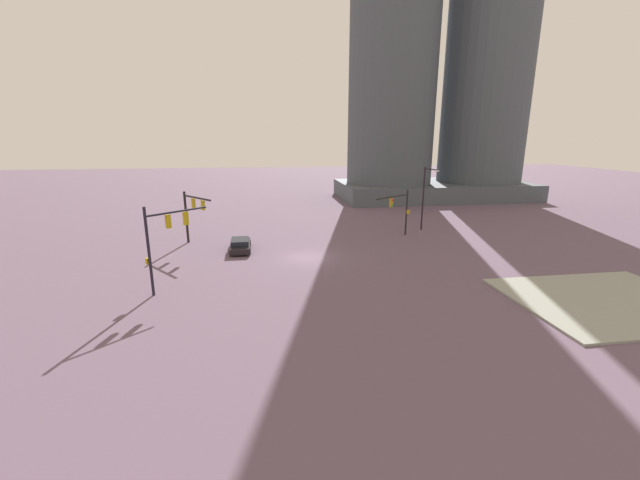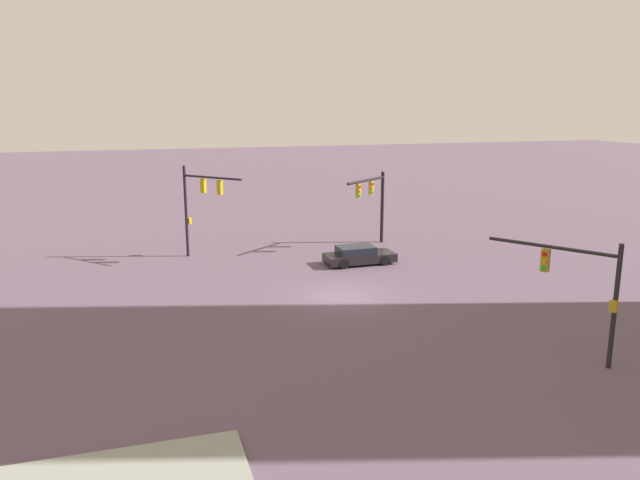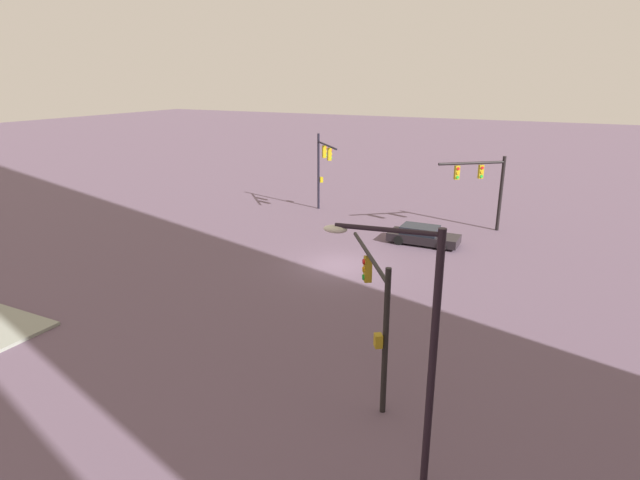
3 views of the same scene
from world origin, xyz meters
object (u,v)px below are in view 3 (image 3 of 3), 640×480
traffic_signal_near_corner (376,302)px  sedan_car_approaching (423,236)px  streetlamp_curved_arm (418,344)px  traffic_signal_opposite_side (323,162)px  traffic_signal_cross_street (486,181)px

traffic_signal_near_corner → sedan_car_approaching: 17.64m
traffic_signal_near_corner → streetlamp_curved_arm: 4.74m
traffic_signal_opposite_side → sedan_car_approaching: traffic_signal_opposite_side is taller
traffic_signal_near_corner → streetlamp_curved_arm: (3.88, 2.53, 0.98)m
traffic_signal_cross_street → streetlamp_curved_arm: bearing=57.9°
traffic_signal_near_corner → streetlamp_curved_arm: bearing=179.2°
traffic_signal_opposite_side → traffic_signal_cross_street: (-0.18, 12.69, -0.47)m
traffic_signal_near_corner → traffic_signal_cross_street: bearing=-33.5°
traffic_signal_near_corner → sedan_car_approaching: bearing=-23.6°
traffic_signal_cross_street → sedan_car_approaching: bearing=20.2°
streetlamp_curved_arm → sedan_car_approaching: streetlamp_curved_arm is taller
traffic_signal_near_corner → sedan_car_approaching: size_ratio=1.10×
traffic_signal_near_corner → streetlamp_curved_arm: streetlamp_curved_arm is taller
traffic_signal_near_corner → traffic_signal_opposite_side: (-21.74, -12.86, 0.75)m
sedan_car_approaching → streetlamp_curved_arm: bearing=-75.9°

